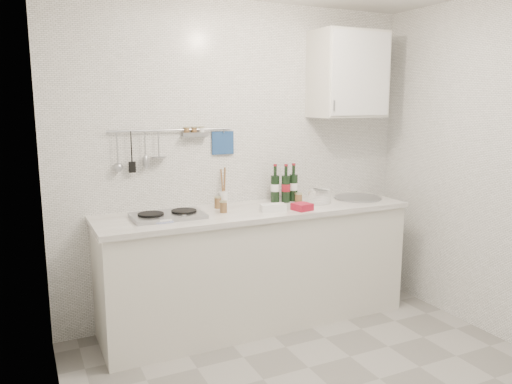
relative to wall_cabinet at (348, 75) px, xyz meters
The scene contains 15 objects.
back_wall 1.15m from the wall_cabinet, 168.67° to the left, with size 3.00×0.02×2.50m, color silver.
wall_left 2.78m from the wall_cabinet, 153.06° to the right, with size 0.02×2.80×2.50m, color silver.
counter 1.76m from the wall_cabinet, behind, with size 2.44×0.64×0.96m.
wall_rail 1.59m from the wall_cabinet, behind, with size 0.98×0.09×0.34m.
wall_cabinet is the anchor object (origin of this frame).
plate_stack_hob 1.95m from the wall_cabinet, behind, with size 0.31×0.31×0.03m.
plate_stack_sink 1.04m from the wall_cabinet, 160.23° to the right, with size 0.22×0.21×0.11m.
wine_bottles 1.05m from the wall_cabinet, behind, with size 0.24×0.11×0.31m.
butter_dish 1.33m from the wall_cabinet, 162.77° to the right, with size 0.19×0.09×0.06m, color white.
strawberry_punnet 1.22m from the wall_cabinet, 152.64° to the right, with size 0.13×0.13×0.05m, color #B81431.
utensil_crock 1.45m from the wall_cabinet, behind, with size 0.07×0.07×0.30m.
jar_a 1.52m from the wall_cabinet, behind, with size 0.06×0.06×0.09m.
jar_b 1.05m from the wall_cabinet, behind, with size 0.06×0.06×0.06m.
jar_c 1.10m from the wall_cabinet, behind, with size 0.06×0.06×0.07m.
jar_d 1.54m from the wall_cabinet, behind, with size 0.06×0.06×0.09m.
Camera 1 is at (-1.63, -2.27, 1.72)m, focal length 35.00 mm.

